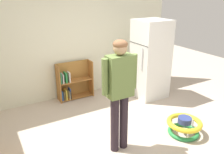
{
  "coord_description": "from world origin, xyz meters",
  "views": [
    {
      "loc": [
        -1.72,
        -2.6,
        2.38
      ],
      "look_at": [
        0.11,
        0.59,
        0.99
      ],
      "focal_mm": 37.33,
      "sensor_mm": 36.0,
      "label": 1
    }
  ],
  "objects_px": {
    "baby_walker": "(184,126)",
    "standing_person": "(120,87)",
    "bookshelf": "(72,83)",
    "refrigerator": "(150,59)"
  },
  "relations": [
    {
      "from": "bookshelf",
      "to": "baby_walker",
      "type": "distance_m",
      "value": 2.62
    },
    {
      "from": "refrigerator",
      "to": "bookshelf",
      "type": "relative_size",
      "value": 2.09
    },
    {
      "from": "bookshelf",
      "to": "refrigerator",
      "type": "bearing_deg",
      "value": -25.15
    },
    {
      "from": "refrigerator",
      "to": "baby_walker",
      "type": "relative_size",
      "value": 2.95
    },
    {
      "from": "bookshelf",
      "to": "baby_walker",
      "type": "bearing_deg",
      "value": -63.84
    },
    {
      "from": "baby_walker",
      "to": "standing_person",
      "type": "bearing_deg",
      "value": 169.2
    },
    {
      "from": "refrigerator",
      "to": "standing_person",
      "type": "relative_size",
      "value": 1.02
    },
    {
      "from": "bookshelf",
      "to": "standing_person",
      "type": "bearing_deg",
      "value": -90.93
    },
    {
      "from": "bookshelf",
      "to": "baby_walker",
      "type": "height_order",
      "value": "bookshelf"
    },
    {
      "from": "standing_person",
      "to": "baby_walker",
      "type": "xyz_separation_m",
      "value": [
        1.19,
        -0.23,
        -0.9
      ]
    }
  ]
}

